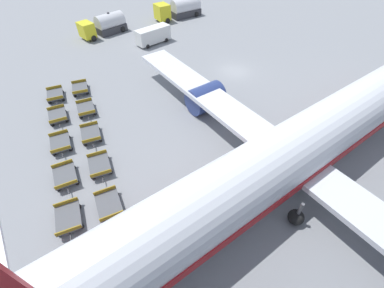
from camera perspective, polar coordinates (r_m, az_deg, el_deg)
The scene contains 16 objects.
ground_plane at distance 35.71m, azimuth 9.44°, elevation 15.70°, with size 500.00×500.00×0.00m, color gray.
airplane at distance 21.38m, azimuth 23.54°, elevation -0.14°, with size 43.03×47.43×11.67m.
fuel_tanker_primary at distance 53.50m, azimuth -2.55°, elevation 27.73°, with size 4.03×8.97×3.30m.
fuel_tanker_secondary at distance 48.28m, azimuth -18.62°, elevation 23.71°, with size 4.74×7.91×3.17m.
service_van at distance 43.07m, azimuth -8.63°, elevation 22.84°, with size 3.18×5.71×2.35m.
baggage_dolly_row_near_col_a at distance 33.49m, azimuth -28.11°, elevation 9.61°, with size 3.23×1.91×0.92m.
baggage_dolly_row_near_col_b at distance 30.00m, azimuth -27.68°, elevation 5.61°, with size 3.19×1.82×0.92m.
baggage_dolly_row_near_col_c at distance 26.49m, azimuth -27.20°, elevation 0.19°, with size 3.21×1.86×0.92m.
baggage_dolly_row_near_col_d at distance 23.42m, azimuth -26.36°, elevation -6.36°, with size 3.19×1.81×0.92m.
baggage_dolly_row_near_col_e at distance 20.86m, azimuth -25.78°, elevation -14.55°, with size 3.23×1.91×0.92m.
baggage_dolly_row_mid_a_col_a at distance 33.47m, azimuth -23.61°, elevation 11.26°, with size 3.26×1.98×0.92m.
baggage_dolly_row_mid_a_col_b at distance 29.75m, azimuth -22.49°, elevation 7.26°, with size 3.22×1.88×0.92m.
baggage_dolly_row_mid_a_col_c at distance 26.30m, azimuth -21.56°, elevation 2.09°, with size 3.24×1.94×0.92m.
baggage_dolly_row_mid_a_col_d at distance 23.10m, azimuth -19.85°, elevation -4.46°, with size 3.24×1.93×0.92m.
baggage_dolly_row_mid_a_col_e at distance 20.41m, azimuth -17.98°, elevation -12.71°, with size 3.21×1.86×0.92m.
stand_guidance_stripe at distance 18.79m, azimuth 0.59°, elevation -19.95°, with size 4.54×29.68×0.01m.
Camera 1 is at (24.81, -19.26, 16.99)m, focal length 24.00 mm.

